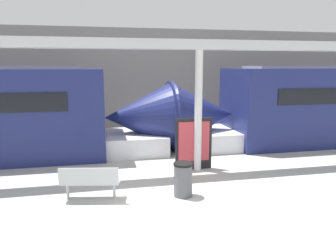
% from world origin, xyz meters
% --- Properties ---
extents(ground_plane, '(60.00, 60.00, 0.00)m').
position_xyz_m(ground_plane, '(0.00, 0.00, 0.00)').
color(ground_plane, '#B2AFA8').
extents(station_wall, '(56.00, 0.20, 5.00)m').
position_xyz_m(station_wall, '(0.00, 9.82, 2.50)').
color(station_wall, gray).
rests_on(station_wall, ground_plane).
extents(bench_near, '(1.47, 0.69, 0.86)m').
position_xyz_m(bench_near, '(-1.89, 1.23, 0.51)').
color(bench_near, '#ADB2B7').
rests_on(bench_near, ground_plane).
extents(trash_bin, '(0.48, 0.48, 0.86)m').
position_xyz_m(trash_bin, '(0.37, 1.04, 0.43)').
color(trash_bin, '#4C4F54').
rests_on(trash_bin, ground_plane).
extents(poster_board, '(1.16, 0.07, 1.63)m').
position_xyz_m(poster_board, '(1.24, 3.06, 0.83)').
color(poster_board, black).
rests_on(poster_board, ground_plane).
extents(support_column_near, '(0.23, 0.23, 3.67)m').
position_xyz_m(support_column_near, '(1.35, 3.00, 1.84)').
color(support_column_near, silver).
rests_on(support_column_near, ground_plane).
extents(canopy_beam, '(28.00, 0.60, 0.28)m').
position_xyz_m(canopy_beam, '(1.35, 3.00, 3.81)').
color(canopy_beam, '#B7B7BC').
rests_on(canopy_beam, support_column_near).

